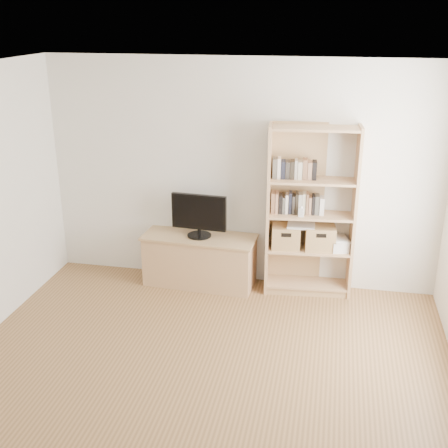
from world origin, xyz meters
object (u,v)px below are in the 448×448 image
(television, at_px, (199,216))
(basket_left, at_px, (286,236))
(basket_right, at_px, (320,237))
(laptop, at_px, (301,226))
(tv_stand, at_px, (200,261))
(bookshelf, at_px, (311,212))
(baby_monitor, at_px, (301,212))

(television, relative_size, basket_left, 2.04)
(basket_right, bearing_deg, basket_left, 177.57)
(basket_right, relative_size, laptop, 1.09)
(television, height_order, basket_right, television)
(laptop, bearing_deg, basket_left, -178.98)
(tv_stand, relative_size, laptop, 4.19)
(bookshelf, bearing_deg, basket_right, -2.60)
(basket_right, bearing_deg, tv_stand, 175.67)
(baby_monitor, xyz_separation_m, laptop, (0.00, 0.10, -0.19))
(basket_right, xyz_separation_m, laptop, (-0.21, -0.03, 0.13))
(bookshelf, distance_m, television, 1.26)
(tv_stand, relative_size, television, 1.98)
(baby_monitor, relative_size, basket_right, 0.31)
(television, bearing_deg, baby_monitor, 1.69)
(bookshelf, xyz_separation_m, basket_left, (-0.26, -0.03, -0.30))
(bookshelf, relative_size, baby_monitor, 19.19)
(bookshelf, height_order, laptop, bookshelf)
(tv_stand, xyz_separation_m, basket_left, (1.00, 0.04, 0.38))
(baby_monitor, bearing_deg, basket_right, 38.14)
(television, relative_size, basket_right, 1.95)
(basket_left, bearing_deg, laptop, -3.27)
(basket_right, distance_m, laptop, 0.25)
(bookshelf, bearing_deg, tv_stand, 178.17)
(baby_monitor, distance_m, laptop, 0.21)
(television, xyz_separation_m, laptop, (1.16, 0.04, -0.05))
(television, bearing_deg, basket_left, 6.41)
(tv_stand, distance_m, laptop, 1.27)
(baby_monitor, bearing_deg, bookshelf, 58.80)
(tv_stand, distance_m, basket_left, 1.06)
(television, height_order, baby_monitor, television)
(tv_stand, height_order, basket_left, basket_left)
(bookshelf, height_order, basket_right, bookshelf)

